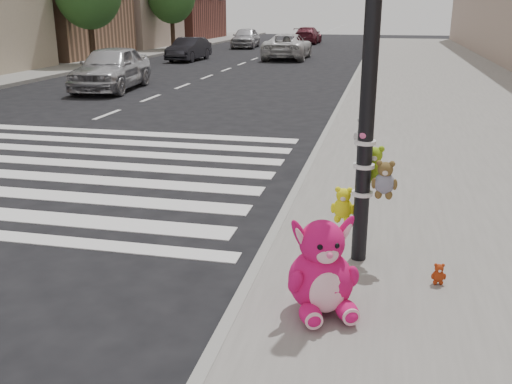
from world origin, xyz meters
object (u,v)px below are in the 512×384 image
(pink_bunny, at_px, (322,273))
(red_teddy, at_px, (439,274))
(signal_pole, at_px, (369,112))
(car_silver_far, at_px, (111,68))
(car_dark_far, at_px, (189,49))
(car_white_near, at_px, (288,46))

(pink_bunny, xyz_separation_m, red_teddy, (1.08, 0.78, -0.26))
(red_teddy, bearing_deg, signal_pole, 141.52)
(car_silver_far, bearing_deg, signal_pole, -60.10)
(pink_bunny, bearing_deg, signal_pole, 52.98)
(car_silver_far, distance_m, car_dark_far, 11.64)
(signal_pole, bearing_deg, red_teddy, -30.56)
(pink_bunny, relative_size, red_teddy, 4.13)
(car_dark_far, relative_size, car_white_near, 0.74)
(pink_bunny, height_order, red_teddy, pink_bunny)
(signal_pole, height_order, car_silver_far, signal_pole)
(signal_pole, bearing_deg, car_dark_far, 113.06)
(pink_bunny, xyz_separation_m, car_dark_far, (-10.06, 25.56, 0.10))
(car_dark_far, bearing_deg, signal_pole, -63.75)
(signal_pole, xyz_separation_m, car_silver_far, (-9.18, 12.73, -0.99))
(pink_bunny, relative_size, car_dark_far, 0.25)
(car_silver_far, relative_size, car_dark_far, 1.20)
(signal_pole, height_order, red_teddy, signal_pole)
(car_silver_far, bearing_deg, car_white_near, 68.48)
(car_silver_far, bearing_deg, red_teddy, -58.83)
(signal_pole, relative_size, car_dark_far, 1.08)
(signal_pole, bearing_deg, car_silver_far, 125.79)
(pink_bunny, height_order, car_silver_far, car_silver_far)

